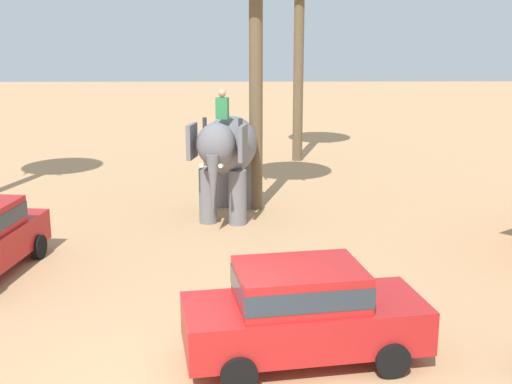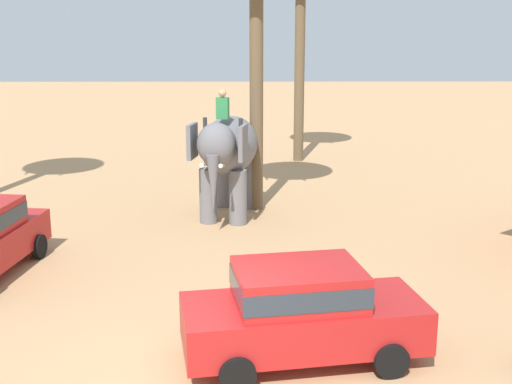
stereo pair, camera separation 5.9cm
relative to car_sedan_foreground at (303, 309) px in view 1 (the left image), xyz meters
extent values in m
cube|color=red|center=(0.04, 0.01, -0.25)|extent=(4.33, 2.36, 0.76)
cube|color=red|center=(-0.06, -0.01, 0.45)|extent=(2.33, 1.89, 0.64)
cube|color=#2D3842|center=(-0.06, -0.01, 0.45)|extent=(2.35, 1.91, 0.35)
cylinder|color=black|center=(1.15, 1.06, -0.63)|extent=(0.62, 0.28, 0.60)
cylinder|color=black|center=(1.43, -0.62, -0.63)|extent=(0.62, 0.28, 0.60)
cylinder|color=black|center=(-1.36, 0.63, -0.63)|extent=(0.62, 0.28, 0.60)
cylinder|color=black|center=(-1.07, -1.04, -0.63)|extent=(0.62, 0.28, 0.60)
cylinder|color=black|center=(-6.10, 5.29, -0.63)|extent=(0.25, 0.62, 0.60)
ellipsoid|color=slate|center=(-1.47, 9.19, 1.22)|extent=(2.15, 3.34, 1.70)
cylinder|color=slate|center=(-1.22, 8.19, -0.13)|extent=(0.52, 0.52, 1.60)
cylinder|color=slate|center=(-2.08, 8.36, -0.13)|extent=(0.52, 0.52, 1.60)
cylinder|color=slate|center=(-0.87, 10.02, -0.13)|extent=(0.52, 0.52, 1.60)
cylinder|color=slate|center=(-1.73, 10.19, -0.13)|extent=(0.52, 0.52, 1.60)
ellipsoid|color=slate|center=(-1.78, 7.59, 1.52)|extent=(1.27, 1.19, 1.20)
cube|color=slate|center=(-1.05, 7.56, 1.57)|extent=(0.27, 0.81, 0.96)
cube|color=slate|center=(-2.47, 7.82, 1.57)|extent=(0.27, 0.81, 0.96)
cone|color=slate|center=(-1.86, 7.15, 0.52)|extent=(0.42, 0.42, 1.60)
cone|color=beige|center=(-1.60, 7.15, 1.02)|extent=(0.22, 0.57, 0.21)
cone|color=beige|center=(-2.11, 7.25, 1.02)|extent=(0.22, 0.57, 0.21)
cube|color=#338C4C|center=(-1.63, 8.35, 2.42)|extent=(0.38, 0.30, 0.60)
sphere|color=tan|center=(-1.63, 8.35, 2.84)|extent=(0.22, 0.22, 0.22)
cylinder|color=#333338|center=(-1.12, 8.26, 1.87)|extent=(0.12, 0.12, 0.55)
cylinder|color=#333338|center=(-2.14, 8.45, 1.87)|extent=(0.12, 0.12, 0.55)
cylinder|color=brown|center=(1.20, 17.68, 3.19)|extent=(0.42, 0.42, 8.25)
cylinder|color=brown|center=(-0.67, 9.91, 2.91)|extent=(0.41, 0.41, 7.68)
camera|label=1|loc=(-0.93, -10.60, 4.69)|focal=47.26mm
camera|label=2|loc=(-0.87, -10.60, 4.69)|focal=47.26mm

